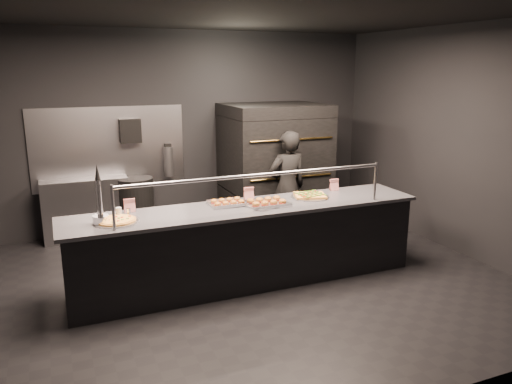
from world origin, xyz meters
TOP-DOWN VIEW (x-y plane):
  - room at (-0.02, 0.05)m, footprint 6.04×6.00m
  - service_counter at (0.00, -0.00)m, footprint 4.10×0.78m
  - pizza_oven at (1.20, 1.90)m, footprint 1.50×1.23m
  - prep_shelf at (-1.60, 2.32)m, footprint 1.20×0.35m
  - towel_dispenser at (-0.90, 2.39)m, footprint 0.30×0.20m
  - fire_extinguisher at (-0.35, 2.40)m, footprint 0.14×0.14m
  - beer_tap at (-1.60, -0.05)m, footprint 0.16×0.23m
  - round_pizza at (-1.45, -0.04)m, footprint 0.45×0.45m
  - slider_tray_a at (-0.19, 0.15)m, footprint 0.43×0.32m
  - slider_tray_b at (0.22, -0.03)m, footprint 0.56×0.48m
  - square_pizza at (0.85, 0.09)m, footprint 0.46×0.46m
  - condiment_jar at (-1.37, 0.14)m, footprint 0.15×0.06m
  - tent_cards at (0.05, 0.28)m, footprint 2.69×0.04m
  - trash_bin at (-0.90, 2.22)m, footprint 0.52×0.52m
  - worker at (1.08, 1.18)m, footprint 0.60×0.40m

SIDE VIEW (x-z plane):
  - trash_bin at x=-0.90m, z-range 0.00..0.87m
  - prep_shelf at x=-1.60m, z-range 0.00..0.90m
  - service_counter at x=0.00m, z-range -0.22..1.15m
  - worker at x=1.08m, z-range 0.00..1.59m
  - round_pizza at x=-1.45m, z-range 0.92..0.95m
  - square_pizza at x=0.85m, z-range 0.92..0.96m
  - slider_tray_a at x=-0.19m, z-range 0.91..0.98m
  - slider_tray_b at x=0.22m, z-range 0.91..0.99m
  - pizza_oven at x=1.20m, z-range 0.01..1.92m
  - condiment_jar at x=-1.37m, z-range 0.92..1.02m
  - tent_cards at x=0.05m, z-range 0.92..1.07m
  - fire_extinguisher at x=-0.35m, z-range 0.81..1.31m
  - beer_tap at x=-1.60m, z-range 0.79..1.40m
  - room at x=-0.02m, z-range 0.00..3.00m
  - towel_dispenser at x=-0.90m, z-range 1.38..1.73m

